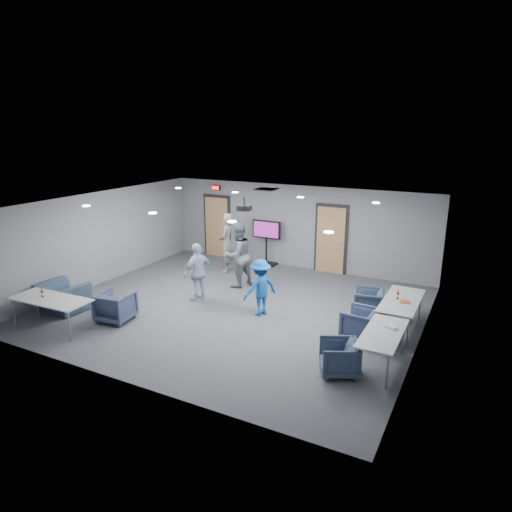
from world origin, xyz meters
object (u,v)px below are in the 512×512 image
at_px(person_b, 238,255).
at_px(chair_right_c, 339,358).
at_px(person_a, 226,243).
at_px(projector, 244,208).
at_px(person_d, 260,287).
at_px(table_right_b, 383,335).
at_px(person_c, 198,272).
at_px(table_front_left, 51,300).
at_px(chair_front_b, 63,297).
at_px(chair_right_b, 361,324).
at_px(bottle_right, 398,295).
at_px(tv_stand, 266,240).
at_px(chair_front_a, 116,306).
at_px(bottle_front, 42,294).
at_px(table_right_a, 401,301).
at_px(chair_right_a, 370,303).

bearing_deg(person_b, chair_right_c, 73.77).
xyz_separation_m(person_a, projector, (1.44, -1.44, 1.46)).
relative_size(person_d, table_right_b, 0.85).
relative_size(person_a, person_c, 1.20).
bearing_deg(table_front_left, chair_front_b, 125.19).
height_order(person_d, chair_right_b, person_d).
bearing_deg(chair_front_b, chair_right_b, -160.72).
distance_m(chair_right_b, bottle_right, 1.15).
xyz_separation_m(person_c, bottle_right, (5.03, 0.59, 0.03)).
bearing_deg(person_c, tv_stand, -164.79).
xyz_separation_m(person_d, chair_front_a, (-2.90, -1.92, -0.35)).
xyz_separation_m(bottle_front, bottle_right, (7.25, 3.63, 0.00)).
xyz_separation_m(table_front_left, tv_stand, (2.17, 6.75, 0.17)).
xyz_separation_m(person_a, person_c, (0.64, -2.52, -0.15)).
xyz_separation_m(table_right_b, projector, (-4.32, 2.39, 1.72)).
height_order(table_right_a, table_front_left, same).
height_order(person_b, bottle_right, person_b).
bearing_deg(chair_right_c, chair_front_b, -113.33).
bearing_deg(chair_right_a, person_a, -117.29).
xyz_separation_m(chair_right_a, table_right_a, (0.81, -0.44, 0.34)).
distance_m(chair_right_a, projector, 4.07).
bearing_deg(table_right_a, tv_stand, 57.62).
bearing_deg(projector, bottle_right, -17.99).
xyz_separation_m(person_c, chair_front_b, (-2.64, -2.17, -0.43)).
distance_m(person_a, chair_right_a, 5.21).
relative_size(chair_front_a, table_front_left, 0.41).
distance_m(chair_right_b, chair_front_b, 7.33).
relative_size(chair_front_a, table_right_b, 0.47).
height_order(chair_right_a, tv_stand, tv_stand).
distance_m(person_c, projector, 2.10).
xyz_separation_m(table_right_a, table_front_left, (-7.12, -3.61, 0.00)).
xyz_separation_m(person_a, table_right_a, (5.77, -1.93, -0.25)).
distance_m(chair_right_b, table_right_a, 1.16).
bearing_deg(chair_right_c, table_right_a, 140.16).
bearing_deg(table_right_a, person_a, 71.49).
xyz_separation_m(table_right_b, bottle_front, (-7.35, -1.73, 0.13)).
bearing_deg(person_d, bottle_right, 132.01).
height_order(table_right_a, projector, projector).
bearing_deg(person_d, tv_stand, -126.26).
height_order(person_a, person_b, person_b).
distance_m(table_right_a, projector, 4.68).
relative_size(chair_right_c, tv_stand, 0.47).
bearing_deg(person_b, chair_right_a, 107.14).
distance_m(person_a, person_b, 1.48).
bearing_deg(chair_front_b, table_right_b, -169.24).
distance_m(person_d, chair_right_c, 3.19).
height_order(person_a, projector, projector).
xyz_separation_m(chair_right_a, chair_right_c, (0.16, -2.95, -0.02)).
height_order(chair_right_a, chair_front_b, chair_front_b).
bearing_deg(chair_front_b, chair_right_c, -173.55).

